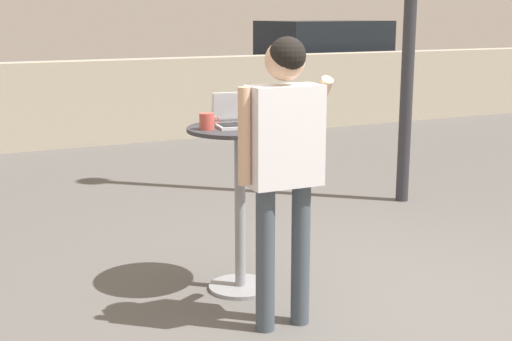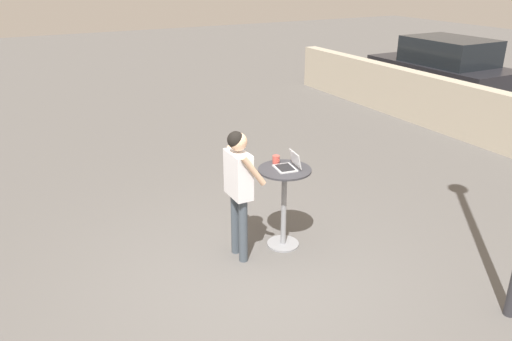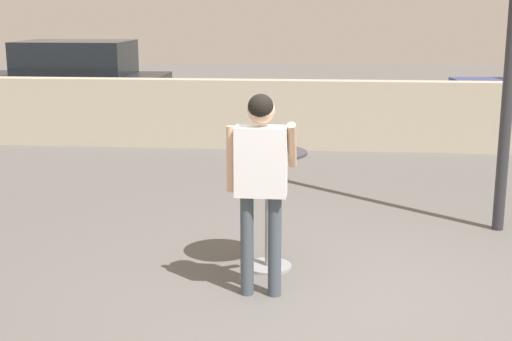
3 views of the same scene
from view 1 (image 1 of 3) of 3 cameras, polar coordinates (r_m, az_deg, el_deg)
ground_plane at (r=4.54m, az=9.12°, el=-11.07°), size 50.00×50.00×0.00m
pavement_kerb at (r=10.17m, az=-11.82°, el=5.39°), size 17.10×0.35×1.16m
cafe_table at (r=4.61m, az=-1.30°, el=-1.06°), size 0.68×0.68×1.09m
laptop at (r=4.57m, az=-1.50°, el=4.13°), size 0.33×0.32×0.21m
coffee_mug at (r=4.44m, az=-3.94°, el=3.95°), size 0.13×0.09×0.10m
standing_person at (r=3.97m, az=2.25°, el=1.86°), size 0.56×0.37×1.68m
parked_car_further_down at (r=13.92m, az=4.94°, el=8.48°), size 4.36×2.11×1.64m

